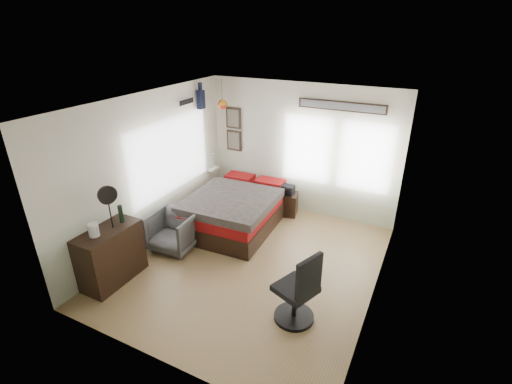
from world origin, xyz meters
TOP-DOWN VIEW (x-y plane):
  - ground_plane at (0.00, 0.00)m, footprint 4.00×4.50m
  - room_shell at (-0.08, 0.19)m, footprint 4.02×4.52m
  - wall_decor at (-1.10, 1.96)m, footprint 3.55×1.32m
  - bed at (-0.86, 1.06)m, footprint 1.65×2.24m
  - dresser at (-1.74, -1.34)m, footprint 0.48×1.00m
  - armchair at (-1.45, -0.18)m, footprint 0.79×0.81m
  - nightstand at (-0.16, 1.92)m, footprint 0.54×0.47m
  - task_chair at (1.18, -0.89)m, footprint 0.63×0.63m
  - kettle at (-1.76, -1.53)m, footprint 0.17×0.15m
  - bottle at (-1.71, -1.04)m, footprint 0.07×0.07m
  - stand_fan at (-1.70, -1.23)m, footprint 0.16×0.27m
  - black_bag at (-0.16, 1.92)m, footprint 0.33×0.22m

SIDE VIEW (x-z plane):
  - ground_plane at x=0.00m, z-range -0.01..0.00m
  - nightstand at x=-0.16m, z-range 0.00..0.47m
  - bed at x=-0.86m, z-range -0.01..0.69m
  - armchair at x=-1.45m, z-range 0.00..0.70m
  - task_chair at x=1.18m, z-range -0.10..1.00m
  - dresser at x=-1.74m, z-range 0.00..0.90m
  - black_bag at x=-0.16m, z-range 0.47..0.66m
  - kettle at x=-1.76m, z-range 0.90..1.10m
  - bottle at x=-1.71m, z-range 0.90..1.18m
  - stand_fan at x=-1.70m, z-range 1.09..1.78m
  - room_shell at x=-0.08m, z-range 0.26..2.97m
  - wall_decor at x=-1.10m, z-range 1.38..2.82m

